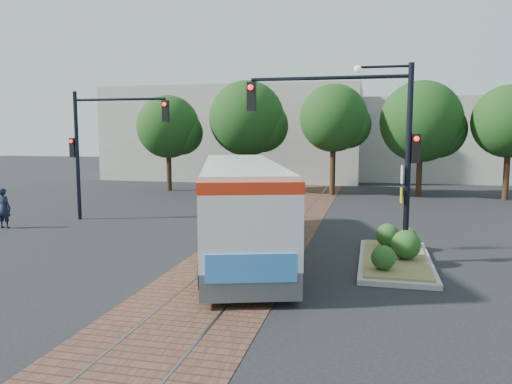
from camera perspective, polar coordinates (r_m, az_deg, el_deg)
ground at (r=17.88m, az=-0.20°, el=-6.46°), size 120.00×120.00×0.00m
trackbed at (r=21.70m, az=2.24°, el=-4.08°), size 3.60×40.00×0.02m
tree_row at (r=33.48m, az=8.40°, el=8.02°), size 26.40×5.60×7.67m
warehouses at (r=45.90m, az=7.50°, el=6.39°), size 40.00×13.00×8.00m
city_bus at (r=17.13m, az=-1.81°, el=-1.16°), size 5.81×11.77×3.10m
traffic_island at (r=16.49m, az=15.69°, el=-6.68°), size 2.20×5.20×1.13m
signal_pole_main at (r=16.12m, az=12.69°, el=6.84°), size 5.49×0.46×6.00m
signal_pole_left at (r=24.32m, az=-17.58°, el=5.93°), size 4.99×0.34×6.00m
officer at (r=24.04m, az=-26.86°, el=-1.65°), size 0.65×0.43×1.74m
parked_car at (r=32.44m, az=-1.74°, el=0.56°), size 4.01×1.81×1.14m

